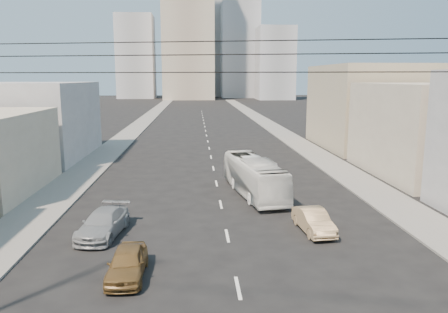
{
  "coord_description": "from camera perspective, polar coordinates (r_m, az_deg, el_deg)",
  "views": [
    {
      "loc": [
        -1.67,
        -8.54,
        8.47
      ],
      "look_at": [
        0.15,
        18.94,
        3.5
      ],
      "focal_mm": 35.0,
      "sensor_mm": 36.0,
      "label": 1
    }
  ],
  "objects": [
    {
      "name": "sidewalk_left",
      "position": [
        79.63,
        -11.07,
        3.98
      ],
      "size": [
        3.5,
        180.0,
        0.12
      ],
      "primitive_type": "cube",
      "color": "slate",
      "rests_on": "ground"
    },
    {
      "name": "sidewalk_right",
      "position": [
        80.12,
        5.89,
        4.15
      ],
      "size": [
        3.5,
        180.0,
        0.12
      ],
      "primitive_type": "cube",
      "color": "slate",
      "rests_on": "ground"
    },
    {
      "name": "lane_dashes",
      "position": [
        62.15,
        -2.22,
        2.4
      ],
      "size": [
        0.15,
        104.0,
        0.01
      ],
      "color": "silver",
      "rests_on": "ground"
    },
    {
      "name": "city_bus",
      "position": [
        32.05,
        3.94,
        -2.61
      ],
      "size": [
        3.81,
        10.03,
        2.73
      ],
      "primitive_type": "imported",
      "rotation": [
        0.0,
        0.0,
        0.16
      ],
      "color": "silver",
      "rests_on": "ground"
    },
    {
      "name": "sedan_brown",
      "position": [
        19.71,
        -12.53,
        -13.42
      ],
      "size": [
        1.54,
        3.8,
        1.29
      ],
      "primitive_type": "imported",
      "rotation": [
        0.0,
        0.0,
        -0.0
      ],
      "color": "brown",
      "rests_on": "ground"
    },
    {
      "name": "sedan_tan",
      "position": [
        25.03,
        11.61,
        -8.21
      ],
      "size": [
        1.71,
        4.0,
        1.28
      ],
      "primitive_type": "imported",
      "rotation": [
        0.0,
        0.0,
        0.09
      ],
      "color": "tan",
      "rests_on": "ground"
    },
    {
      "name": "sedan_grey",
      "position": [
        24.85,
        -15.49,
        -8.41
      ],
      "size": [
        2.62,
        4.97,
        1.37
      ],
      "primitive_type": "imported",
      "rotation": [
        0.0,
        0.0,
        -0.15
      ],
      "color": "gray",
      "rests_on": "ground"
    },
    {
      "name": "overhead_wires",
      "position": [
        10.19,
        5.8,
        12.96
      ],
      "size": [
        23.01,
        5.02,
        0.72
      ],
      "color": "black",
      "rests_on": "ground"
    },
    {
      "name": "bldg_right_mid",
      "position": [
        42.47,
        26.18,
        3.14
      ],
      "size": [
        11.0,
        14.0,
        8.0
      ],
      "primitive_type": "cube",
      "color": "#A89C87",
      "rests_on": "ground"
    },
    {
      "name": "bldg_right_far",
      "position": [
        56.94,
        18.7,
        6.2
      ],
      "size": [
        12.0,
        16.0,
        10.0
      ],
      "primitive_type": "cube",
      "color": "tan",
      "rests_on": "ground"
    },
    {
      "name": "bldg_left_far",
      "position": [
        50.97,
        -24.32,
        4.3
      ],
      "size": [
        12.0,
        16.0,
        8.0
      ],
      "primitive_type": "cube",
      "color": "gray",
      "rests_on": "ground"
    },
    {
      "name": "high_rise_tower",
      "position": [
        179.85,
        -4.72,
        17.08
      ],
      "size": [
        20.0,
        20.0,
        60.0
      ],
      "primitive_type": "cube",
      "color": "tan",
      "rests_on": "ground"
    },
    {
      "name": "midrise_ne",
      "position": [
        194.88,
        2.07,
        13.62
      ],
      "size": [
        16.0,
        16.0,
        40.0
      ],
      "primitive_type": "cube",
      "color": "#999DA1",
      "rests_on": "ground"
    },
    {
      "name": "midrise_nw",
      "position": [
        190.3,
        -11.41,
        12.61
      ],
      "size": [
        15.0,
        15.0,
        34.0
      ],
      "primitive_type": "cube",
      "color": "#999DA1",
      "rests_on": "ground"
    },
    {
      "name": "midrise_back",
      "position": [
        209.12,
        -1.73,
        13.94
      ],
      "size": [
        18.0,
        18.0,
        44.0
      ],
      "primitive_type": "cube",
      "color": "gray",
      "rests_on": "ground"
    },
    {
      "name": "midrise_east",
      "position": [
        176.5,
        6.69,
        11.96
      ],
      "size": [
        14.0,
        14.0,
        28.0
      ],
      "primitive_type": "cube",
      "color": "#999DA1",
      "rests_on": "ground"
    }
  ]
}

